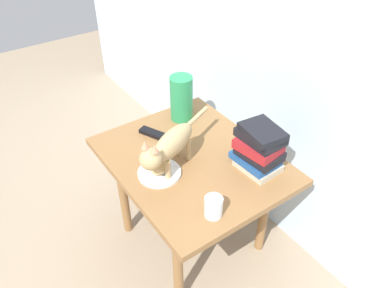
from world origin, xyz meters
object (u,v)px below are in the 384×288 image
(book_stack, at_px, (259,149))
(green_vase, at_px, (181,98))
(side_table, at_px, (192,170))
(bread_roll, at_px, (159,168))
(cat, at_px, (169,146))
(candle_jar, at_px, (213,208))
(tv_remote, at_px, (154,134))
(plate, at_px, (159,173))

(book_stack, distance_m, green_vase, 0.51)
(side_table, xyz_separation_m, bread_roll, (0.01, -0.18, 0.11))
(cat, distance_m, book_stack, 0.38)
(book_stack, relative_size, candle_jar, 2.49)
(cat, distance_m, tv_remote, 0.29)
(plate, height_order, book_stack, book_stack)
(bread_roll, height_order, book_stack, book_stack)
(side_table, distance_m, tv_remote, 0.26)
(plate, xyz_separation_m, book_stack, (0.21, 0.36, 0.10))
(candle_jar, bearing_deg, cat, 179.43)
(side_table, bearing_deg, book_stack, 41.92)
(candle_jar, height_order, tv_remote, candle_jar)
(tv_remote, bearing_deg, green_vase, 80.10)
(cat, height_order, book_stack, cat)
(side_table, height_order, cat, cat)
(book_stack, xyz_separation_m, green_vase, (-0.51, -0.05, 0.01))
(book_stack, xyz_separation_m, tv_remote, (-0.46, -0.24, -0.09))
(green_vase, bearing_deg, plate, -46.58)
(side_table, height_order, bread_roll, bread_roll)
(plate, bearing_deg, bread_roll, -35.79)
(tv_remote, bearing_deg, plate, -49.87)
(side_table, relative_size, candle_jar, 9.67)
(side_table, bearing_deg, green_vase, 154.02)
(book_stack, height_order, candle_jar, book_stack)
(plate, height_order, cat, cat)
(green_vase, xyz_separation_m, tv_remote, (0.05, -0.19, -0.11))
(side_table, distance_m, bread_roll, 0.21)
(bread_roll, bearing_deg, green_vase, 133.60)
(bread_roll, xyz_separation_m, green_vase, (-0.31, 0.32, 0.08))
(bread_roll, xyz_separation_m, cat, (-0.00, 0.05, 0.09))
(cat, bearing_deg, green_vase, 138.54)
(candle_jar, bearing_deg, bread_roll, -170.47)
(cat, relative_size, green_vase, 1.93)
(plate, xyz_separation_m, candle_jar, (0.31, 0.05, 0.03))
(bread_roll, bearing_deg, book_stack, 61.40)
(bread_roll, bearing_deg, side_table, 93.87)
(side_table, bearing_deg, cat, -86.22)
(bread_roll, height_order, tv_remote, bread_roll)
(candle_jar, bearing_deg, plate, -171.45)
(candle_jar, distance_m, tv_remote, 0.57)
(plate, bearing_deg, tv_remote, 154.02)
(cat, xyz_separation_m, tv_remote, (-0.25, 0.07, -0.12))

